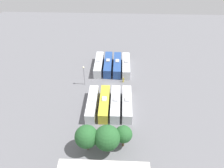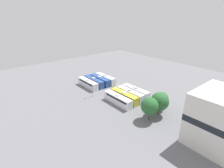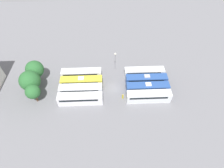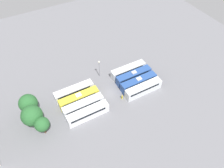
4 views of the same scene
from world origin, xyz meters
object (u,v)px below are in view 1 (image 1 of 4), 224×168
at_px(light_pole, 84,72).
at_px(worker_person, 123,80).
at_px(bus_4, 127,104).
at_px(bus_0, 126,65).
at_px(bus_6, 104,103).
at_px(tree_2, 86,137).
at_px(bus_1, 117,65).
at_px(bus_5, 115,104).
at_px(bus_2, 108,64).
at_px(bus_3, 99,64).
at_px(bus_7, 92,104).
at_px(tree_0, 124,134).
at_px(tree_1, 107,138).

bearing_deg(light_pole, worker_person, -172.45).
bearing_deg(bus_4, light_pole, -38.12).
relative_size(bus_0, light_pole, 1.83).
bearing_deg(light_pole, bus_6, 123.75).
height_order(bus_6, tree_2, tree_2).
relative_size(bus_0, bus_1, 1.00).
height_order(bus_5, bus_6, same).
height_order(bus_2, bus_3, same).
bearing_deg(bus_5, light_pole, -46.03).
distance_m(light_pole, tree_2, 23.63).
relative_size(bus_7, worker_person, 6.63).
height_order(tree_0, tree_2, tree_2).
bearing_deg(bus_0, bus_2, -3.36).
bearing_deg(bus_7, tree_1, 110.05).
xyz_separation_m(bus_6, worker_person, (-5.03, -11.63, -0.86)).
bearing_deg(bus_0, light_pole, 33.63).
bearing_deg(bus_1, bus_0, 176.42).
xyz_separation_m(bus_2, bus_5, (-3.01, 18.80, 0.00)).
bearing_deg(bus_4, tree_1, 71.84).
height_order(light_pole, tree_0, light_pole).
distance_m(bus_3, tree_0, 31.77).
distance_m(bus_1, bus_5, 18.63).
bearing_deg(bus_4, tree_2, 56.45).
distance_m(bus_3, bus_6, 18.96).
height_order(bus_4, worker_person, bus_4).
relative_size(bus_1, bus_6, 1.00).
bearing_deg(bus_0, bus_4, 90.22).
bearing_deg(bus_3, bus_6, 99.50).
relative_size(bus_0, bus_5, 1.00).
distance_m(bus_0, worker_person, 6.96).
relative_size(bus_6, tree_0, 2.00).
distance_m(bus_1, bus_4, 18.81).
relative_size(tree_1, tree_2, 1.04).
bearing_deg(bus_3, bus_7, 89.65).
height_order(bus_5, tree_1, tree_1).
bearing_deg(bus_5, tree_2, 66.39).
distance_m(bus_2, tree_1, 32.41).
height_order(bus_5, tree_0, tree_0).
bearing_deg(bus_4, bus_2, -72.12).
distance_m(bus_7, tree_2, 13.29).
height_order(bus_5, bus_7, same).
distance_m(bus_7, tree_1, 14.30).
xyz_separation_m(bus_0, bus_1, (2.89, -0.18, 0.00)).
xyz_separation_m(bus_4, bus_6, (5.99, 0.09, 0.00)).
relative_size(worker_person, tree_2, 0.26).
bearing_deg(bus_4, tree_0, 85.40).
bearing_deg(bus_1, worker_person, 105.93).
height_order(bus_6, worker_person, bus_6).
bearing_deg(bus_4, bus_1, -80.93).
bearing_deg(bus_1, bus_7, 71.66).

